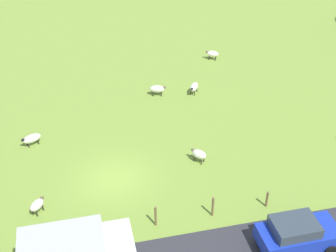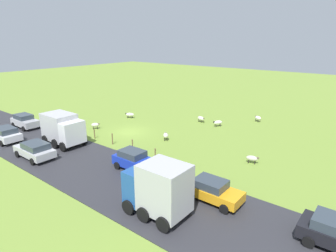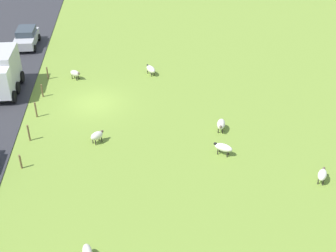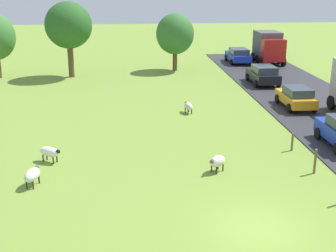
# 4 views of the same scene
# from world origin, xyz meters

# --- Properties ---
(ground_plane) EXTENTS (160.00, 160.00, 0.00)m
(ground_plane) POSITION_xyz_m (0.00, 0.00, 0.00)
(ground_plane) COLOR olive
(sheep_1) EXTENTS (1.06, 1.03, 0.82)m
(sheep_1) POSITION_xyz_m (-0.47, 5.26, 0.55)
(sheep_1) COLOR silver
(sheep_1) RESTS_ON ground_plane
(sheep_3) EXTENTS (0.81, 1.28, 0.82)m
(sheep_3) POSITION_xyz_m (-8.98, 4.52, 0.54)
(sheep_3) COLOR silver
(sheep_3) RESTS_ON ground_plane
(sheep_4) EXTENTS (0.69, 1.17, 0.73)m
(sheep_4) POSITION_xyz_m (-0.49, 15.30, 0.49)
(sheep_4) COLOR beige
(sheep_4) RESTS_ON ground_plane
(sheep_5) EXTENTS (1.27, 1.06, 0.80)m
(sheep_5) POSITION_xyz_m (-8.63, 7.27, 0.55)
(sheep_5) COLOR white
(sheep_5) RESTS_ON ground_plane
(tree_0) EXTENTS (3.74, 3.74, 5.64)m
(tree_0) POSITION_xyz_m (0.23, 30.46, 3.62)
(tree_0) COLOR brown
(tree_0) RESTS_ON ground_plane
(tree_1) EXTENTS (4.28, 4.28, 6.91)m
(tree_1) POSITION_xyz_m (-9.79, 28.28, 4.75)
(tree_1) COLOR brown
(tree_1) RESTS_ON ground_plane
(fence_post_3) EXTENTS (0.12, 0.12, 1.23)m
(fence_post_3) POSITION_xyz_m (4.11, 4.66, 0.62)
(fence_post_3) COLOR brown
(fence_post_3) RESTS_ON ground_plane
(fence_post_4) EXTENTS (0.12, 0.12, 1.00)m
(fence_post_4) POSITION_xyz_m (4.11, 7.69, 0.50)
(fence_post_4) COLOR brown
(fence_post_4) RESTS_ON ground_plane
(truck_1) EXTENTS (2.67, 4.45, 3.34)m
(truck_1) POSITION_xyz_m (10.67, 33.27, 1.83)
(truck_1) COLOR #B21919
(truck_1) RESTS_ON road_strip
(car_2) EXTENTS (2.20, 4.23, 1.64)m
(car_2) POSITION_xyz_m (7.19, 23.39, 0.91)
(car_2) COLOR black
(car_2) RESTS_ON road_strip
(car_4) EXTENTS (2.00, 3.90, 1.53)m
(car_4) POSITION_xyz_m (7.29, 15.71, 0.86)
(car_4) COLOR orange
(car_4) RESTS_ON road_strip
(car_5) EXTENTS (2.21, 4.40, 1.59)m
(car_5) POSITION_xyz_m (7.54, 33.84, 0.89)
(car_5) COLOR #1933B2
(car_5) RESTS_ON road_strip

